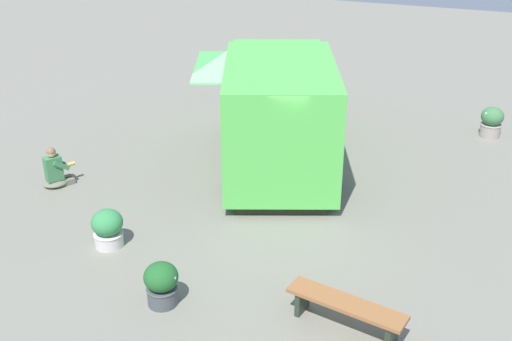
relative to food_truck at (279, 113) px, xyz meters
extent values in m
plane|color=gray|center=(0.03, -1.23, -1.22)|extent=(40.00, 40.00, 0.00)
cube|color=#55C94E|center=(0.24, -0.65, 0.14)|extent=(3.37, 4.22, 2.31)
cube|color=#55C94E|center=(-0.65, 1.82, -0.04)|extent=(2.57, 2.21, 1.96)
cube|color=#1C222D|center=(-0.91, 2.54, 0.31)|extent=(1.71, 0.64, 0.75)
cube|color=black|center=(-0.84, -1.03, 0.28)|extent=(0.70, 1.91, 0.81)
cube|color=#51BE58|center=(-1.11, -1.13, 1.25)|extent=(1.31, 2.28, 0.03)
cube|color=black|center=(-0.03, 0.09, -1.12)|extent=(3.38, 5.30, 0.20)
cylinder|color=black|center=(0.38, 1.97, -0.85)|extent=(0.46, 0.77, 0.74)
cylinder|color=black|center=(-1.54, 1.28, -0.85)|extent=(0.46, 0.77, 0.74)
cylinder|color=black|center=(1.42, -0.92, -0.85)|extent=(0.46, 0.77, 0.74)
cylinder|color=black|center=(-0.50, -1.61, -0.85)|extent=(0.46, 0.77, 0.74)
ellipsoid|color=#6D6D5B|center=(-4.09, -2.69, -1.15)|extent=(0.66, 0.68, 0.14)
cube|color=#6D6D5B|center=(-3.89, -2.58, -1.16)|extent=(0.29, 0.36, 0.11)
cube|color=#6D6D5B|center=(-4.06, -2.47, -1.16)|extent=(0.29, 0.36, 0.11)
cube|color=#3E7C4D|center=(-4.09, -2.69, -0.82)|extent=(0.38, 0.41, 0.53)
sphere|color=#D3AF82|center=(-4.09, -2.69, -0.46)|extent=(0.19, 0.19, 0.19)
sphere|color=olive|center=(-4.09, -2.69, -0.44)|extent=(0.19, 0.19, 0.19)
cube|color=#3E7C4D|center=(-3.92, -2.64, -0.75)|extent=(0.27, 0.34, 0.28)
cube|color=#3E7C4D|center=(-4.09, -2.52, -0.75)|extent=(0.27, 0.34, 0.28)
cylinder|color=#D7B153|center=(-3.91, -2.44, -0.83)|extent=(0.22, 0.31, 0.08)
cube|color=red|center=(-3.91, -2.44, -0.81)|extent=(0.16, 0.25, 0.02)
cylinder|color=#A0928C|center=(4.49, 3.30, -1.06)|extent=(0.49, 0.49, 0.33)
torus|color=#9D9693|center=(4.49, 3.30, -0.90)|extent=(0.51, 0.51, 0.04)
ellipsoid|color=#3F7846|center=(4.49, 3.30, -0.68)|extent=(0.55, 0.55, 0.47)
sphere|color=white|center=(4.64, 3.22, -0.54)|extent=(0.06, 0.06, 0.06)
sphere|color=white|center=(4.39, 3.11, -0.59)|extent=(0.07, 0.07, 0.07)
sphere|color=white|center=(4.64, 3.42, -0.57)|extent=(0.08, 0.08, 0.08)
sphere|color=white|center=(4.35, 3.15, -0.59)|extent=(0.09, 0.09, 0.09)
cylinder|color=#454D51|center=(-0.07, -5.50, -1.07)|extent=(0.47, 0.47, 0.30)
torus|color=#494B4A|center=(-0.07, -5.50, -0.94)|extent=(0.49, 0.49, 0.04)
ellipsoid|color=#205F29|center=(-0.07, -5.50, -0.72)|extent=(0.54, 0.54, 0.46)
sphere|color=white|center=(0.07, -5.60, -0.58)|extent=(0.06, 0.06, 0.06)
sphere|color=white|center=(0.15, -5.52, -0.68)|extent=(0.09, 0.09, 0.09)
sphere|color=white|center=(-0.16, -5.29, -0.69)|extent=(0.06, 0.06, 0.06)
sphere|color=white|center=(-0.07, -5.72, -0.67)|extent=(0.06, 0.06, 0.06)
cylinder|color=silver|center=(-1.76, -4.33, -1.09)|extent=(0.51, 0.51, 0.26)
torus|color=silver|center=(-1.76, -4.33, -0.98)|extent=(0.53, 0.53, 0.04)
ellipsoid|color=#368A4B|center=(-1.76, -4.33, -0.75)|extent=(0.56, 0.56, 0.48)
sphere|color=#EE2D3C|center=(-1.53, -4.25, -0.72)|extent=(0.05, 0.05, 0.05)
sphere|color=#E1303E|center=(-1.65, -4.19, -0.61)|extent=(0.06, 0.06, 0.06)
sphere|color=#F23934|center=(-1.85, -4.20, -0.60)|extent=(0.05, 0.05, 0.05)
sphere|color=#F34245|center=(-1.89, -4.53, -0.70)|extent=(0.08, 0.08, 0.08)
sphere|color=#DC3045|center=(-1.77, -4.54, -0.64)|extent=(0.06, 0.06, 0.06)
cube|color=#955F36|center=(2.73, -5.10, -0.78)|extent=(1.84, 0.78, 0.06)
cube|color=#283527|center=(3.43, -5.25, -1.02)|extent=(0.15, 0.35, 0.41)
cube|color=#283527|center=(2.03, -4.94, -1.02)|extent=(0.15, 0.35, 0.41)
camera|label=1|loc=(4.07, -12.60, 5.04)|focal=44.91mm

